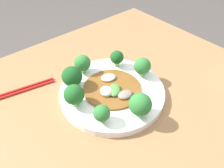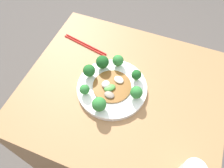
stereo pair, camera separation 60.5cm
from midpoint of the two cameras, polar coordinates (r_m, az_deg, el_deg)
The scene contains 12 objects.
ground_plane at distance 1.41m, azimuth 10.64°, elevation -17.85°, with size 8.00×8.00×0.00m, color #4C4742.
table at distance 1.08m, azimuth 13.63°, elevation -12.79°, with size 0.87×0.75×0.71m.
plate at distance 0.74m, azimuth 15.59°, elevation -3.05°, with size 0.30×0.30×0.02m.
broccoli_southwest at distance 0.76m, azimuth 23.44°, elevation 1.21°, with size 0.04×0.04×0.05m.
broccoli_east at distance 0.71m, azimuth 8.19°, elevation 2.82°, with size 0.05×0.05×0.06m.
broccoli_north at distance 0.64m, azimuth 13.62°, elevation -9.07°, with size 0.06×0.06×0.07m.
broccoli_southeast at distance 0.75m, azimuth 12.13°, elevation 5.63°, with size 0.06×0.06×0.07m.
broccoli_south at distance 0.78m, azimuth 16.96°, elevation 6.03°, with size 0.05×0.05×0.06m.
broccoli_west at distance 0.72m, azimuth 24.61°, elevation -4.55°, with size 0.05×0.05×0.06m.
broccoli_northeast at distance 0.67m, azimuth 7.47°, elevation -3.85°, with size 0.04×0.04×0.05m.
stirfry_center at distance 0.73m, azimuth 15.74°, elevation -2.55°, with size 0.16×0.16×0.02m.
chopsticks at distance 0.88m, azimuth 4.28°, elevation 11.33°, with size 0.25×0.07×0.01m.
Camera 2 is at (-0.14, 0.48, 1.52)m, focal length 35.00 mm.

